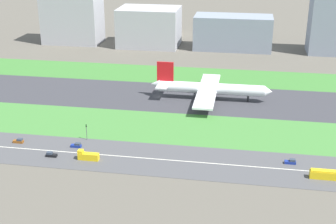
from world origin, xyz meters
The scene contains 18 objects.
ground_plane centered at (0.00, 0.00, 0.00)m, with size 800.00×800.00×0.00m, color #5B564C.
runway centered at (0.00, 0.00, 0.05)m, with size 280.00×46.00×0.10m, color #38383D.
grass_median_north centered at (0.00, 41.00, 0.05)m, with size 280.00×36.00×0.10m, color #3D7A33.
grass_median_south centered at (0.00, -41.00, 0.05)m, with size 280.00×36.00×0.10m, color #427F38.
highway centered at (0.00, -73.00, 0.05)m, with size 280.00×28.00×0.10m, color #4C4C4F.
highway_centerline centered at (0.00, -73.00, 0.11)m, with size 266.00×0.50×0.01m, color silver.
airliner centered at (27.19, 0.00, 6.23)m, with size 65.00×56.00×19.70m.
car_4 centered at (65.95, -68.00, 0.92)m, with size 4.40×1.80×2.00m.
bus_0 centered at (77.75, -78.00, 1.82)m, with size 11.60×2.50×3.50m.
car_1 centered at (-48.51, -68.00, 0.92)m, with size 4.40×1.80×2.00m.
truck_1 centered at (-13.98, -78.00, 1.67)m, with size 8.40×2.50×4.00m.
car_3 centered at (-29.59, -78.00, 0.92)m, with size 4.40×1.80×2.00m.
car_0 centered at (-22.38, -68.00, 0.92)m, with size 4.40×1.80×2.00m.
traffic_light centered at (-20.48, -60.01, 4.29)m, with size 0.36×0.50×7.20m.
terminal_building centered at (-90.00, 114.00, 24.95)m, with size 44.12×26.32×49.90m, color #B2B2B7.
hangar_building centered at (-28.55, 114.00, 14.55)m, with size 45.75×33.83×29.10m, color #B2B2B7.
office_tower centered at (35.37, 114.00, 12.52)m, with size 57.42×25.94×25.04m, color gray.
fuel_tank_west centered at (-23.42, 159.00, 8.94)m, with size 25.19×25.19×17.88m, color silver.
Camera 1 is at (45.78, -238.69, 87.84)m, focal length 50.41 mm.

